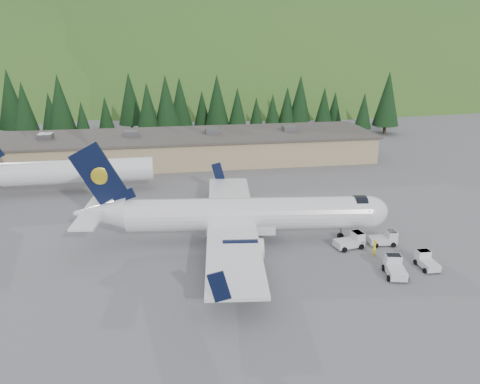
% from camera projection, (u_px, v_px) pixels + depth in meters
% --- Properties ---
extents(ground, '(600.00, 600.00, 0.00)m').
position_uv_depth(ground, '(248.00, 241.00, 54.44)').
color(ground, slate).
extents(airliner, '(36.01, 33.87, 11.94)m').
position_uv_depth(airliner, '(239.00, 215.00, 53.38)').
color(airliner, white).
rests_on(airliner, ground).
extents(second_airliner, '(27.50, 11.00, 10.05)m').
position_uv_depth(second_airliner, '(59.00, 172.00, 70.08)').
color(second_airliner, white).
rests_on(second_airliner, ground).
extents(baggage_tug_a, '(3.50, 2.46, 1.73)m').
position_uv_depth(baggage_tug_a, '(351.00, 241.00, 52.50)').
color(baggage_tug_a, silver).
rests_on(baggage_tug_a, ground).
extents(baggage_tug_b, '(3.17, 2.07, 1.63)m').
position_uv_depth(baggage_tug_b, '(385.00, 239.00, 53.22)').
color(baggage_tug_b, silver).
rests_on(baggage_tug_b, ground).
extents(baggage_tug_c, '(1.79, 2.90, 1.53)m').
position_uv_depth(baggage_tug_c, '(426.00, 261.00, 48.05)').
color(baggage_tug_c, silver).
rests_on(baggage_tug_c, ground).
extents(terminal_building, '(71.00, 17.00, 6.10)m').
position_uv_depth(terminal_building, '(186.00, 147.00, 88.37)').
color(terminal_building, tan).
rests_on(terminal_building, ground).
extents(baggage_tug_d, '(2.56, 3.57, 1.76)m').
position_uv_depth(baggage_tug_d, '(395.00, 267.00, 46.50)').
color(baggage_tug_d, silver).
rests_on(baggage_tug_d, ground).
extents(ramp_worker, '(0.81, 0.77, 1.86)m').
position_uv_depth(ramp_worker, '(374.00, 248.00, 50.47)').
color(ramp_worker, yellow).
rests_on(ramp_worker, ground).
extents(tree_line, '(110.72, 17.88, 14.52)m').
position_uv_depth(tree_line, '(158.00, 105.00, 108.24)').
color(tree_line, black).
rests_on(tree_line, ground).
extents(hills, '(614.00, 330.00, 300.00)m').
position_uv_depth(hills, '(272.00, 219.00, 283.01)').
color(hills, '#24511E').
rests_on(hills, ground).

